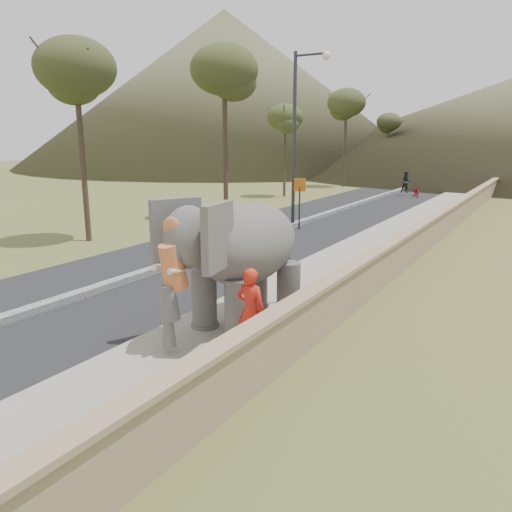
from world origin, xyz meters
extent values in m
plane|color=olive|center=(0.00, 0.00, 0.00)|extent=(160.00, 160.00, 0.00)
cube|color=black|center=(-5.00, 10.00, 0.01)|extent=(7.00, 120.00, 0.03)
cube|color=black|center=(-5.00, 10.00, 0.11)|extent=(0.35, 120.00, 0.22)
cube|color=#9E9687|center=(0.00, 10.00, 0.07)|extent=(3.00, 120.00, 0.15)
cube|color=tan|center=(1.65, 10.00, 0.55)|extent=(0.30, 120.00, 1.10)
cylinder|color=#2F2F34|center=(-5.00, 12.45, 4.00)|extent=(0.16, 0.16, 8.00)
cylinder|color=#2F2F34|center=(-4.20, 12.45, 7.80)|extent=(1.60, 0.10, 0.10)
sphere|color=#FFF2CC|center=(-3.50, 12.45, 7.70)|extent=(0.36, 0.36, 0.36)
cylinder|color=#2D2D33|center=(-4.50, 12.13, 1.00)|extent=(0.08, 0.08, 2.00)
cube|color=#C45F12|center=(-4.50, 12.13, 2.10)|extent=(0.60, 0.05, 0.60)
cone|color=brown|center=(-38.00, 55.00, 11.00)|extent=(60.00, 60.00, 22.00)
imported|color=red|center=(0.95, -1.05, 1.00)|extent=(0.62, 0.41, 1.71)
imported|color=maroon|center=(-2.99, 28.33, 0.44)|extent=(1.18, 1.77, 0.88)
imported|color=black|center=(-3.78, 28.33, 1.04)|extent=(0.93, 0.84, 1.57)
camera|label=1|loc=(5.76, -8.85, 4.29)|focal=35.00mm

